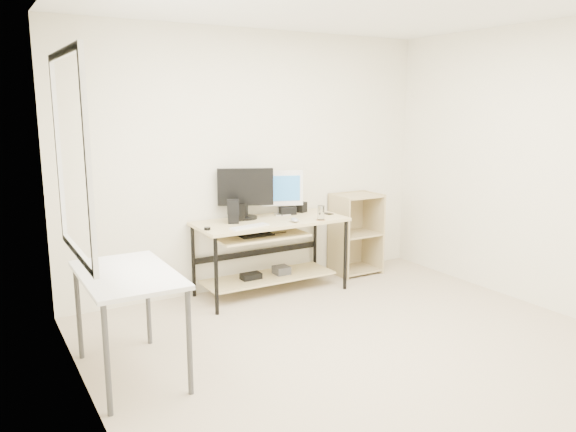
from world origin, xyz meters
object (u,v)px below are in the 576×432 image
(shelf_unit, at_px, (354,233))
(audio_controller, at_px, (240,212))
(desk, at_px, (268,241))
(white_imac, at_px, (282,189))
(side_table, at_px, (128,284))
(black_monitor, at_px, (245,190))

(shelf_unit, bearing_deg, audio_controller, -177.77)
(desk, distance_m, shelf_unit, 1.19)
(white_imac, bearing_deg, side_table, -128.34)
(audio_controller, bearing_deg, black_monitor, 33.43)
(black_monitor, xyz_separation_m, audio_controller, (-0.10, -0.07, -0.20))
(desk, xyz_separation_m, audio_controller, (-0.25, 0.10, 0.30))
(shelf_unit, bearing_deg, desk, -172.23)
(desk, relative_size, white_imac, 3.28)
(desk, xyz_separation_m, white_imac, (0.26, 0.17, 0.48))
(desk, bearing_deg, audio_controller, 157.53)
(shelf_unit, bearing_deg, side_table, -156.67)
(side_table, height_order, audio_controller, audio_controller)
(black_monitor, bearing_deg, audio_controller, -119.93)
(audio_controller, bearing_deg, white_imac, 4.37)
(desk, bearing_deg, black_monitor, 131.91)
(side_table, xyz_separation_m, shelf_unit, (2.83, 1.22, -0.22))
(shelf_unit, height_order, audio_controller, audio_controller)
(shelf_unit, height_order, black_monitor, black_monitor)
(white_imac, bearing_deg, shelf_unit, 18.42)
(side_table, distance_m, audio_controller, 1.83)
(desk, xyz_separation_m, black_monitor, (-0.16, 0.18, 0.50))
(side_table, xyz_separation_m, black_monitor, (1.50, 1.24, 0.37))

